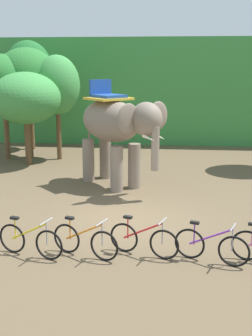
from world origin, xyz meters
name	(u,v)px	position (x,y,z in m)	size (l,w,h in m)	color
ground_plane	(127,221)	(0.00, 0.00, 0.00)	(80.00, 80.00, 0.00)	brown
foliage_hedge	(151,89)	(0.00, 15.00, 2.85)	(36.00, 6.00, 5.71)	#3D8E42
tree_right	(3,79)	(-6.33, 7.78, 3.66)	(2.65, 2.65, 4.77)	brown
tree_far_left	(29,73)	(-5.97, 10.34, 3.86)	(2.48, 2.48, 5.48)	brown
tree_center	(27,76)	(-5.41, 8.28, 3.79)	(2.80, 2.80, 5.06)	brown
tree_center_left	(26,98)	(-5.00, 6.76, 2.89)	(3.01, 3.01, 4.01)	brown
tree_left	(57,85)	(-3.92, 7.98, 3.38)	(2.04, 2.04, 4.73)	brown
elephant	(116,126)	(-0.74, 3.59, 2.20)	(3.61, 3.74, 3.78)	gray
bike_yellow	(30,240)	(-1.99, -2.54, 0.39)	(1.65, 0.66, 0.92)	black
bike_orange	(85,241)	(-0.73, -2.44, 0.39)	(1.62, 0.73, 0.92)	black
bike_red	(143,240)	(0.60, -2.25, 0.39)	(1.63, 0.70, 0.92)	black
bike_purple	(211,246)	(2.11, -2.47, 0.39)	(1.62, 0.72, 0.92)	black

